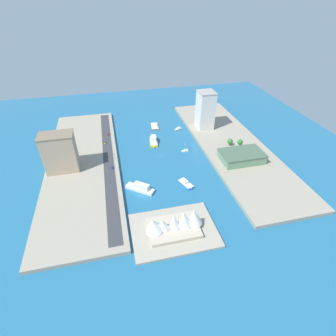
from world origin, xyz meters
name	(u,v)px	position (x,y,z in m)	size (l,w,h in m)	color
ground_plane	(161,155)	(0.00, 0.00, 0.00)	(440.00, 440.00, 0.00)	#23668E
quay_west	(231,145)	(-81.74, 0.00, 1.71)	(70.00, 240.00, 3.42)	#9E937F
quay_east	(83,163)	(81.74, 0.00, 1.71)	(70.00, 240.00, 3.42)	#9E937F
peninsula_point	(174,230)	(13.34, 107.05, 1.00)	(62.79, 46.00, 2.00)	#A89E89
road_strip	(108,159)	(56.14, 0.00, 3.50)	(10.40, 228.00, 0.15)	#38383D
sailboat_small_white	(185,150)	(-27.75, -1.15, 0.97)	(8.42, 2.97, 10.86)	white
ferry_white_commuter	(140,188)	(30.48, 53.91, 2.76)	(25.52, 22.17, 7.33)	silver
catamaran_blue	(186,183)	(-11.23, 55.35, 1.35)	(12.64, 18.16, 3.83)	blue
barge_flat_brown	(155,126)	(-6.37, -70.24, 0.95)	(11.19, 21.52, 2.74)	brown
ferry_yellow_fast	(154,141)	(3.01, -28.15, 2.67)	(11.33, 24.69, 7.67)	yellow
yacht_sleek_gray	(178,129)	(-34.00, -53.60, 1.32)	(10.60, 6.11, 3.45)	#999EA3
hotel_broad_white	(205,110)	(-65.55, -46.44, 26.40)	(19.48, 21.59, 45.90)	silver
terminal_long_green	(242,156)	(-76.76, 34.62, 8.20)	(43.67, 27.46, 9.51)	slate
apartment_midrise_tan	(60,153)	(98.79, 9.30, 22.56)	(30.71, 19.28, 38.21)	tan
taxi_yellow_cab	(105,143)	(58.51, -33.25, 4.36)	(1.93, 5.04, 1.60)	black
hatchback_blue	(112,167)	(53.48, 18.24, 4.37)	(1.94, 4.60, 1.62)	black
pickup_red	(109,134)	(53.17, -53.85, 4.35)	(2.06, 4.36, 1.56)	black
traffic_light_waterfront	(114,155)	(49.62, 2.15, 7.76)	(0.36, 0.36, 6.50)	black
opera_landmark	(174,223)	(13.18, 107.05, 8.71)	(44.11, 26.13, 17.54)	#BCAD93
park_tree_cluster	(235,142)	(-82.12, 6.89, 9.38)	(14.70, 12.74, 9.87)	brown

